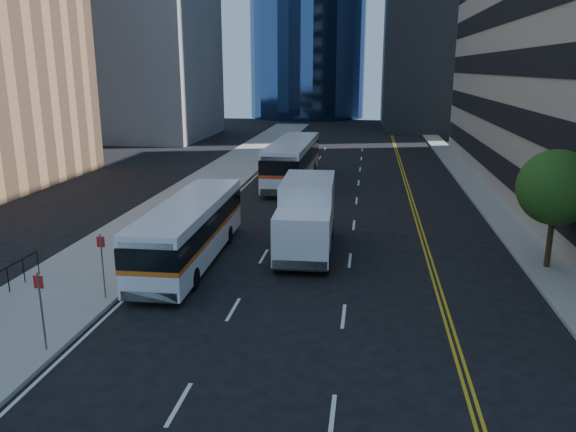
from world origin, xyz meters
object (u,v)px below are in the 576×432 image
(bus_front, at_px, (190,229))
(box_truck, at_px, (307,215))
(street_tree, at_px, (556,188))
(bus_rear, at_px, (293,160))

(bus_front, xyz_separation_m, box_truck, (4.98, 2.18, 0.26))
(street_tree, relative_size, bus_front, 0.47)
(street_tree, distance_m, box_truck, 10.83)
(bus_front, bearing_deg, bus_rear, 82.28)
(bus_front, distance_m, box_truck, 5.44)
(bus_rear, height_order, box_truck, box_truck)
(street_tree, height_order, bus_front, street_tree)
(bus_rear, relative_size, box_truck, 1.75)
(street_tree, bearing_deg, box_truck, 174.44)
(bus_front, height_order, box_truck, box_truck)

